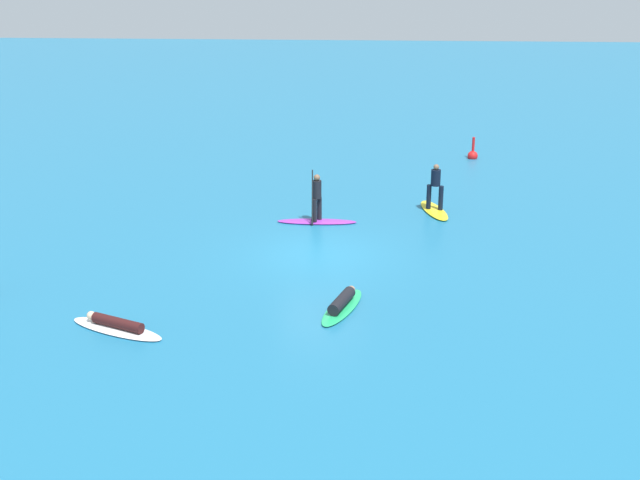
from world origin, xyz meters
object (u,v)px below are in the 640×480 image
surfer_on_yellow_board (435,199)px  marker_buoy (473,155)px  surfer_on_white_board (116,326)px  surfer_on_purple_board (317,209)px  surfer_on_green_board (342,304)px

surfer_on_yellow_board → marker_buoy: bearing=150.3°
surfer_on_white_board → surfer_on_purple_board: bearing=-93.8°
surfer_on_purple_board → surfer_on_green_board: 7.45m
surfer_on_green_board → surfer_on_yellow_board: bearing=-1.4°
surfer_on_purple_board → surfer_on_white_board: 10.18m
surfer_on_white_board → marker_buoy: bearing=-97.6°
surfer_on_white_board → marker_buoy: (11.27, 18.74, 0.04)m
surfer_on_purple_board → marker_buoy: 11.74m
surfer_on_purple_board → surfer_on_yellow_board: 4.56m
surfer_on_white_board → surfer_on_green_board: surfer_on_green_board is taller
surfer_on_green_board → surfer_on_purple_board: bearing=27.0°
surfer_on_purple_board → surfer_on_yellow_board: size_ratio=1.11×
surfer_on_white_board → surfer_on_green_board: 6.07m
surfer_on_green_board → marker_buoy: (5.44, 17.04, 0.02)m
surfer_on_purple_board → surfer_on_yellow_board: (4.30, 1.54, -0.02)m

